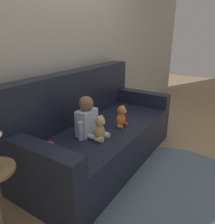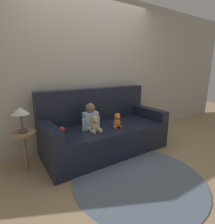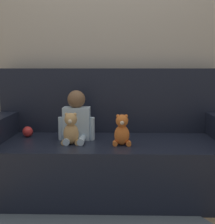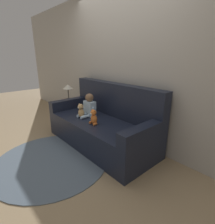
% 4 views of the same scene
% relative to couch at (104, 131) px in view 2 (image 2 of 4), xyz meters
% --- Properties ---
extents(ground_plane, '(12.00, 12.00, 0.00)m').
position_rel_couch_xyz_m(ground_plane, '(0.00, -0.07, -0.34)').
color(ground_plane, '#9E8460').
extents(wall_back, '(8.00, 0.05, 2.60)m').
position_rel_couch_xyz_m(wall_back, '(0.00, 0.46, 0.96)').
color(wall_back, '#ADA89E').
rests_on(wall_back, ground_plane).
extents(couch, '(2.01, 0.88, 1.03)m').
position_rel_couch_xyz_m(couch, '(0.00, 0.00, 0.00)').
color(couch, black).
rests_on(couch, ground_plane).
extents(person_baby, '(0.30, 0.30, 0.40)m').
position_rel_couch_xyz_m(person_baby, '(-0.28, -0.08, 0.28)').
color(person_baby, silver).
rests_on(person_baby, couch).
extents(teddy_bear_brown, '(0.14, 0.11, 0.25)m').
position_rel_couch_xyz_m(teddy_bear_brown, '(-0.30, -0.24, 0.22)').
color(teddy_bear_brown, tan).
rests_on(teddy_bear_brown, couch).
extents(plush_toy_side, '(0.14, 0.11, 0.24)m').
position_rel_couch_xyz_m(plush_toy_side, '(0.09, -0.26, 0.22)').
color(plush_toy_side, orange).
rests_on(plush_toy_side, couch).
extents(toy_ball, '(0.09, 0.09, 0.09)m').
position_rel_couch_xyz_m(toy_ball, '(-0.71, 0.01, 0.15)').
color(toy_ball, red).
rests_on(toy_ball, couch).
extents(floor_rug, '(1.64, 1.64, 0.01)m').
position_rel_couch_xyz_m(floor_rug, '(-0.07, -0.93, -0.34)').
color(floor_rug, slate).
rests_on(floor_rug, ground_plane).
extents(side_table, '(0.32, 0.32, 0.88)m').
position_rel_couch_xyz_m(side_table, '(-1.22, 0.04, 0.33)').
color(side_table, '#93704C').
rests_on(side_table, ground_plane).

